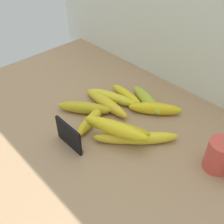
# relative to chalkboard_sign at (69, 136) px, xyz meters

# --- Properties ---
(counter_top) EXTENTS (1.10, 0.76, 0.03)m
(counter_top) POSITION_rel_chalkboard_sign_xyz_m (-0.03, 0.11, -0.05)
(counter_top) COLOR #A5825D
(counter_top) RESTS_ON ground
(chalkboard_sign) EXTENTS (0.11, 0.02, 0.08)m
(chalkboard_sign) POSITION_rel_chalkboard_sign_xyz_m (0.00, 0.00, 0.00)
(chalkboard_sign) COLOR black
(chalkboard_sign) RESTS_ON counter_top
(coffee_mug) EXTENTS (0.09, 0.07, 0.09)m
(coffee_mug) POSITION_rel_chalkboard_sign_xyz_m (0.34, 0.24, 0.01)
(coffee_mug) COLOR #D94B3F
(coffee_mug) RESTS_ON counter_top
(banana_0) EXTENTS (0.18, 0.10, 0.04)m
(banana_0) POSITION_rel_chalkboard_sign_xyz_m (0.02, 0.32, -0.02)
(banana_0) COLOR #ADBC30
(banana_0) RESTS_ON counter_top
(banana_1) EXTENTS (0.16, 0.15, 0.04)m
(banana_1) POSITION_rel_chalkboard_sign_xyz_m (0.08, 0.30, -0.02)
(banana_1) COLOR yellow
(banana_1) RESTS_ON counter_top
(banana_2) EXTENTS (0.15, 0.05, 0.03)m
(banana_2) POSITION_rel_chalkboard_sign_xyz_m (-0.05, 0.29, -0.02)
(banana_2) COLOR yellow
(banana_2) RESTS_ON counter_top
(banana_3) EXTENTS (0.21, 0.04, 0.04)m
(banana_3) POSITION_rel_chalkboard_sign_xyz_m (-0.06, 0.20, -0.02)
(banana_3) COLOR yellow
(banana_3) RESTS_ON counter_top
(banana_4) EXTENTS (0.17, 0.15, 0.04)m
(banana_4) POSITION_rel_chalkboard_sign_xyz_m (-0.09, 0.13, -0.02)
(banana_4) COLOR gold
(banana_4) RESTS_ON counter_top
(banana_5) EXTENTS (0.15, 0.17, 0.04)m
(banana_5) POSITION_rel_chalkboard_sign_xyz_m (0.15, 0.18, -0.02)
(banana_5) COLOR yellow
(banana_5) RESTS_ON counter_top
(banana_6) EXTENTS (0.15, 0.15, 0.04)m
(banana_6) POSITION_rel_chalkboard_sign_xyz_m (0.10, 0.12, -0.02)
(banana_6) COLOR yellow
(banana_6) RESTS_ON counter_top
(banana_7) EXTENTS (0.19, 0.09, 0.04)m
(banana_7) POSITION_rel_chalkboard_sign_xyz_m (-0.07, 0.24, -0.02)
(banana_7) COLOR yellow
(banana_7) RESTS_ON counter_top
(banana_8) EXTENTS (0.09, 0.17, 0.03)m
(banana_8) POSITION_rel_chalkboard_sign_xyz_m (-0.03, 0.10, -0.02)
(banana_8) COLOR yellow
(banana_8) RESTS_ON counter_top
(banana_9) EXTENTS (0.19, 0.13, 0.04)m
(banana_9) POSITION_rel_chalkboard_sign_xyz_m (0.09, 0.12, 0.02)
(banana_9) COLOR gold
(banana_9) RESTS_ON banana_6
(banana_10) EXTENTS (0.20, 0.11, 0.04)m
(banana_10) POSITION_rel_chalkboard_sign_xyz_m (0.08, 0.11, 0.02)
(banana_10) COLOR yellow
(banana_10) RESTS_ON banana_6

